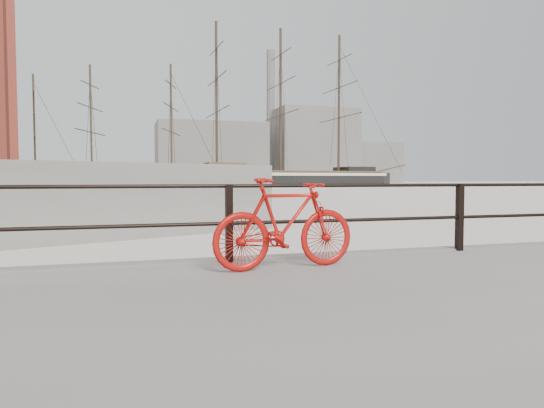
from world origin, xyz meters
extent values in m
plane|color=white|center=(0.00, 0.00, 0.00)|extent=(400.00, 400.00, 0.00)
imported|color=#BA110C|center=(-2.96, -0.80, 0.89)|extent=(1.81, 0.45, 1.08)
cube|color=gray|center=(20.00, 140.00, 9.00)|extent=(32.00, 18.00, 18.00)
cube|color=gray|center=(55.00, 145.00, 12.00)|extent=(26.00, 20.00, 24.00)
cube|color=gray|center=(78.00, 150.00, 7.00)|extent=(20.00, 16.00, 14.00)
cylinder|color=gray|center=(42.00, 150.00, 22.00)|extent=(2.80, 2.80, 44.00)
camera|label=1|loc=(-4.76, -6.23, 1.42)|focal=32.00mm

